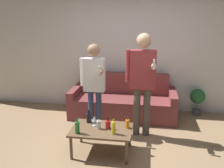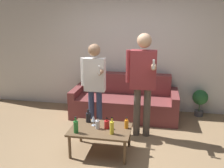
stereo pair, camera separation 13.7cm
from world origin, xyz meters
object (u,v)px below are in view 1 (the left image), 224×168
Objects in this scene: person_standing_left at (94,81)px; person_standing_right at (142,77)px; coffee_table at (102,131)px; couch at (123,101)px; bottle_orange at (99,124)px.

person_standing_left is 0.89× the size of person_standing_right.
coffee_table is 0.95m from person_standing_left.
person_standing_right is at bearing -63.87° from couch.
coffee_table is 0.58× the size of person_standing_left.
coffee_table is 0.12m from bottle_orange.
couch reaches higher than coffee_table.
person_standing_left is 0.83m from person_standing_right.
bottle_orange reaches higher than coffee_table.
coffee_table is at bearing -129.54° from person_standing_right.
coffee_table is 0.52× the size of person_standing_right.
coffee_table is at bearing -68.99° from person_standing_left.
person_standing_right reaches higher than bottle_orange.
couch is 1.54m from bottle_orange.
person_standing_left reaches higher than coffee_table.
couch is 1.21× the size of person_standing_right.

